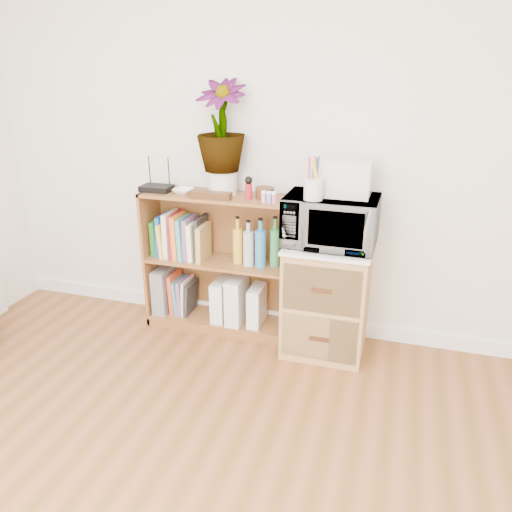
% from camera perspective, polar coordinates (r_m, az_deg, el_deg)
% --- Properties ---
extents(skirting_board, '(4.00, 0.02, 0.10)m').
position_cam_1_polar(skirting_board, '(3.58, 2.00, -6.96)').
color(skirting_board, white).
rests_on(skirting_board, ground).
extents(bookshelf, '(1.00, 0.30, 0.95)m').
position_cam_1_polar(bookshelf, '(3.37, -4.28, -0.85)').
color(bookshelf, brown).
rests_on(bookshelf, ground).
extents(wicker_unit, '(0.50, 0.45, 0.70)m').
position_cam_1_polar(wicker_unit, '(3.18, 8.05, -4.90)').
color(wicker_unit, '#9E7542').
rests_on(wicker_unit, ground).
extents(microwave, '(0.54, 0.37, 0.30)m').
position_cam_1_polar(microwave, '(2.98, 8.53, 4.00)').
color(microwave, white).
rests_on(microwave, wicker_unit).
extents(pen_cup, '(0.11, 0.11, 0.12)m').
position_cam_1_polar(pen_cup, '(2.84, 6.59, 7.59)').
color(pen_cup, silver).
rests_on(pen_cup, microwave).
extents(small_appliance, '(0.26, 0.22, 0.21)m').
position_cam_1_polar(small_appliance, '(2.95, 10.45, 8.79)').
color(small_appliance, silver).
rests_on(small_appliance, microwave).
extents(router, '(0.20, 0.14, 0.04)m').
position_cam_1_polar(router, '(3.37, -11.28, 7.61)').
color(router, black).
rests_on(router, bookshelf).
extents(white_bowl, '(0.13, 0.13, 0.03)m').
position_cam_1_polar(white_bowl, '(3.28, -8.33, 7.36)').
color(white_bowl, white).
rests_on(white_bowl, bookshelf).
extents(plant_pot, '(0.18, 0.18, 0.15)m').
position_cam_1_polar(plant_pot, '(3.21, -3.85, 8.37)').
color(plant_pot, silver).
rests_on(plant_pot, bookshelf).
extents(potted_plant, '(0.31, 0.31, 0.55)m').
position_cam_1_polar(potted_plant, '(3.15, -4.02, 14.63)').
color(potted_plant, '#377E32').
rests_on(potted_plant, plant_pot).
extents(trinket_box, '(0.27, 0.07, 0.04)m').
position_cam_1_polar(trinket_box, '(3.13, -5.27, 6.94)').
color(trinket_box, '#3A2010').
rests_on(trinket_box, bookshelf).
extents(kokeshi_doll, '(0.04, 0.04, 0.10)m').
position_cam_1_polar(kokeshi_doll, '(3.10, -0.84, 7.39)').
color(kokeshi_doll, '#AB1525').
rests_on(kokeshi_doll, bookshelf).
extents(wooden_bowl, '(0.12, 0.12, 0.07)m').
position_cam_1_polar(wooden_bowl, '(3.13, 1.02, 7.24)').
color(wooden_bowl, '#3D2510').
rests_on(wooden_bowl, bookshelf).
extents(paint_jars, '(0.11, 0.04, 0.06)m').
position_cam_1_polar(paint_jars, '(3.02, 1.49, 6.63)').
color(paint_jars, pink).
rests_on(paint_jars, bookshelf).
extents(file_box, '(0.10, 0.26, 0.32)m').
position_cam_1_polar(file_box, '(3.63, -10.33, -3.68)').
color(file_box, slate).
rests_on(file_box, bookshelf).
extents(magazine_holder_left, '(0.09, 0.23, 0.28)m').
position_cam_1_polar(magazine_holder_left, '(3.47, -3.96, -4.96)').
color(magazine_holder_left, white).
rests_on(magazine_holder_left, bookshelf).
extents(magazine_holder_mid, '(0.10, 0.26, 0.32)m').
position_cam_1_polar(magazine_holder_mid, '(3.42, -2.16, -4.94)').
color(magazine_holder_mid, silver).
rests_on(magazine_holder_mid, bookshelf).
extents(magazine_holder_right, '(0.09, 0.22, 0.27)m').
position_cam_1_polar(magazine_holder_right, '(3.40, 0.10, -5.64)').
color(magazine_holder_right, white).
rests_on(magazine_holder_right, bookshelf).
extents(cookbooks, '(0.38, 0.20, 0.31)m').
position_cam_1_polar(cookbooks, '(3.42, -8.60, 2.19)').
color(cookbooks, '#1A641E').
rests_on(cookbooks, bookshelf).
extents(liquor_bottles, '(0.31, 0.07, 0.32)m').
position_cam_1_polar(liquor_bottles, '(3.23, -0.02, 1.59)').
color(liquor_bottles, gold).
rests_on(liquor_bottles, bookshelf).
extents(lower_books, '(0.16, 0.19, 0.29)m').
position_cam_1_polar(lower_books, '(3.59, -8.38, -4.41)').
color(lower_books, '#C94723').
rests_on(lower_books, bookshelf).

